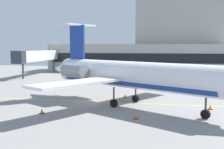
# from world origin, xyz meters

# --- Properties ---
(ground) EXTENTS (120.00, 120.00, 0.11)m
(ground) POSITION_xyz_m (-0.00, 0.00, -0.05)
(ground) COLOR gray
(terminal_building) EXTENTS (61.11, 12.36, 19.39)m
(terminal_building) POSITION_xyz_m (8.72, 46.40, 6.65)
(terminal_building) COLOR #B7B2A8
(terminal_building) RESTS_ON ground
(jet_bridge_west) EXTENTS (2.40, 20.56, 5.92)m
(jet_bridge_west) POSITION_xyz_m (-21.03, 28.97, 4.55)
(jet_bridge_west) COLOR silver
(jet_bridge_west) RESTS_ON ground
(regional_jet) EXTENTS (26.44, 21.98, 9.80)m
(regional_jet) POSITION_xyz_m (4.70, -0.79, 3.58)
(regional_jet) COLOR white
(regional_jet) RESTS_ON ground
(baggage_tug) EXTENTS (3.02, 2.26, 1.79)m
(baggage_tug) POSITION_xyz_m (-8.92, 21.94, 0.83)
(baggage_tug) COLOR silver
(baggage_tug) RESTS_ON ground
(pushback_tractor) EXTENTS (3.27, 4.55, 1.86)m
(pushback_tractor) POSITION_xyz_m (-0.55, 28.81, 0.87)
(pushback_tractor) COLOR #E5B20C
(pushback_tractor) RESTS_ON ground
(belt_loader) EXTENTS (4.07, 2.75, 1.95)m
(belt_loader) POSITION_xyz_m (16.71, 29.56, 0.91)
(belt_loader) COLOR #19389E
(belt_loader) RESTS_ON ground
(safety_cone_alpha) EXTENTS (0.47, 0.47, 0.55)m
(safety_cone_alpha) POSITION_xyz_m (13.72, -1.33, 0.25)
(safety_cone_alpha) COLOR orange
(safety_cone_alpha) RESTS_ON ground
(safety_cone_bravo) EXTENTS (0.47, 0.47, 0.55)m
(safety_cone_bravo) POSITION_xyz_m (-3.50, -6.61, 0.25)
(safety_cone_bravo) COLOR orange
(safety_cone_bravo) RESTS_ON ground
(safety_cone_charlie) EXTENTS (0.47, 0.47, 0.55)m
(safety_cone_charlie) POSITION_xyz_m (6.19, -6.94, 0.25)
(safety_cone_charlie) COLOR orange
(safety_cone_charlie) RESTS_ON ground
(safety_cone_delta) EXTENTS (0.47, 0.47, 0.55)m
(safety_cone_delta) POSITION_xyz_m (3.53, 3.99, 0.25)
(safety_cone_delta) COLOR orange
(safety_cone_delta) RESTS_ON ground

